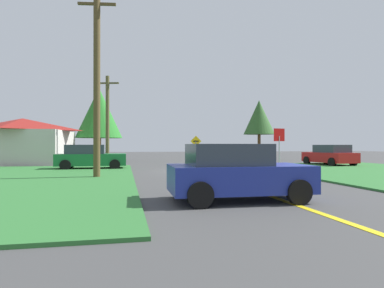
{
  "coord_description": "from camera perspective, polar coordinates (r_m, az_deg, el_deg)",
  "views": [
    {
      "loc": [
        -4.45,
        -19.42,
        1.58
      ],
      "look_at": [
        0.24,
        3.25,
        1.67
      ],
      "focal_mm": 30.68,
      "sensor_mm": 36.0,
      "label": 1
    }
  ],
  "objects": [
    {
      "name": "utility_pole_near",
      "position": [
        16.63,
        -16.21,
        10.42
      ],
      "size": [
        1.8,
        0.36,
        9.1
      ],
      "color": "brown",
      "rests_on": "ground"
    },
    {
      "name": "pine_tree_center",
      "position": [
        36.38,
        11.58,
        4.54
      ],
      "size": [
        3.36,
        3.36,
        6.47
      ],
      "color": "brown",
      "rests_on": "ground"
    },
    {
      "name": "utility_pole_mid",
      "position": [
        26.69,
        -14.48,
        4.21
      ],
      "size": [
        1.77,
        0.56,
        7.04
      ],
      "color": "brown",
      "rests_on": "ground"
    },
    {
      "name": "lane_stripe_center",
      "position": [
        12.36,
        9.62,
        -7.55
      ],
      "size": [
        0.2,
        14.0,
        0.01
      ],
      "primitive_type": "cube",
      "color": "yellow",
      "rests_on": "ground"
    },
    {
      "name": "barn",
      "position": [
        30.41,
        -27.39,
        0.4
      ],
      "size": [
        7.47,
        6.72,
        3.81
      ],
      "color": "beige",
      "rests_on": "ground"
    },
    {
      "name": "stop_sign",
      "position": [
        20.37,
        14.92,
        0.48
      ],
      "size": [
        0.76,
        0.17,
        2.59
      ],
      "rotation": [
        0.0,
        0.0,
        3.33
      ],
      "color": "#9EA0A8",
      "rests_on": "ground"
    },
    {
      "name": "direction_sign",
      "position": [
        27.22,
        0.69,
        -0.45
      ],
      "size": [
        0.9,
        0.18,
        2.38
      ],
      "color": "slate",
      "rests_on": "ground"
    },
    {
      "name": "ground_plane",
      "position": [
        19.99,
        1.23,
        -4.77
      ],
      "size": [
        120.0,
        120.0,
        0.0
      ],
      "primitive_type": "plane",
      "color": "#414141"
    },
    {
      "name": "car_behind_on_main_road",
      "position": [
        9.48,
        7.64,
        -4.92
      ],
      "size": [
        3.98,
        2.21,
        1.62
      ],
      "rotation": [
        0.0,
        0.0,
        -0.02
      ],
      "color": "navy",
      "rests_on": "ground"
    },
    {
      "name": "oak_tree_left",
      "position": [
        33.37,
        -15.86,
        5.22
      ],
      "size": [
        4.46,
        4.46,
        7.21
      ],
      "color": "brown",
      "rests_on": "ground"
    },
    {
      "name": "car_on_crossroad",
      "position": [
        27.81,
        22.83,
        -1.81
      ],
      "size": [
        2.51,
        4.45,
        1.62
      ],
      "rotation": [
        0.0,
        0.0,
        1.67
      ],
      "color": "red",
      "rests_on": "ground"
    },
    {
      "name": "parked_car_near_building",
      "position": [
        22.54,
        -17.3,
        -2.19
      ],
      "size": [
        4.43,
        1.91,
        1.62
      ],
      "rotation": [
        0.0,
        0.0,
        0.0
      ],
      "color": "#196B33",
      "rests_on": "ground"
    }
  ]
}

